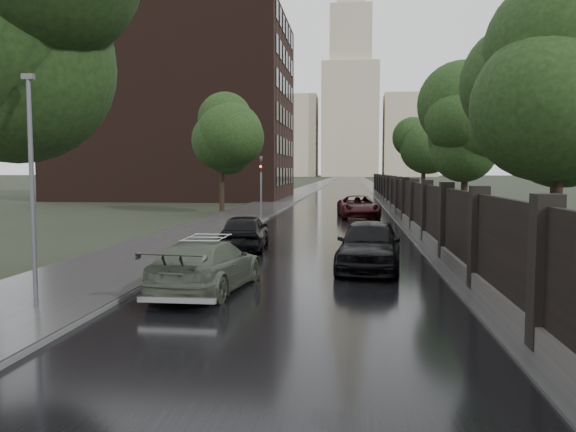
# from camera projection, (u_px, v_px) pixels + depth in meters

# --- Properties ---
(ground) EXTENTS (800.00, 800.00, 0.00)m
(ground) POSITION_uv_depth(u_px,v_px,m) (274.00, 343.00, 10.04)
(ground) COLOR black
(ground) RESTS_ON ground
(road) EXTENTS (8.00, 420.00, 0.02)m
(road) POSITION_uv_depth(u_px,v_px,m) (348.00, 180.00, 198.20)
(road) COLOR black
(road) RESTS_ON ground
(sidewalk_left) EXTENTS (4.00, 420.00, 0.16)m
(sidewalk_left) POSITION_uv_depth(u_px,v_px,m) (331.00, 179.00, 198.88)
(sidewalk_left) COLOR #2D2D2D
(sidewalk_left) RESTS_ON ground
(verge_right) EXTENTS (3.00, 420.00, 0.08)m
(verge_right) POSITION_uv_depth(u_px,v_px,m) (364.00, 180.00, 197.58)
(verge_right) COLOR #2D2D2D
(verge_right) RESTS_ON ground
(fence_right) EXTENTS (0.45, 75.72, 2.70)m
(fence_right) POSITION_uv_depth(u_px,v_px,m) (396.00, 199.00, 41.14)
(fence_right) COLOR #383533
(fence_right) RESTS_ON ground
(tree_left_far) EXTENTS (4.25, 4.25, 7.39)m
(tree_left_far) POSITION_uv_depth(u_px,v_px,m) (221.00, 141.00, 40.24)
(tree_left_far) COLOR black
(tree_left_far) RESTS_ON ground
(tree_right_a) EXTENTS (4.08, 4.08, 7.01)m
(tree_right_a) POSITION_uv_depth(u_px,v_px,m) (560.00, 108.00, 16.72)
(tree_right_a) COLOR black
(tree_right_a) RESTS_ON ground
(tree_right_b) EXTENTS (4.08, 4.08, 7.01)m
(tree_right_b) POSITION_uv_depth(u_px,v_px,m) (466.00, 137.00, 30.58)
(tree_right_b) COLOR black
(tree_right_b) RESTS_ON ground
(tree_right_c) EXTENTS (4.08, 4.08, 7.01)m
(tree_right_c) POSITION_uv_depth(u_px,v_px,m) (424.00, 149.00, 48.41)
(tree_right_c) COLOR black
(tree_right_c) RESTS_ON ground
(lamp_post) EXTENTS (0.25, 0.12, 5.11)m
(lamp_post) POSITION_uv_depth(u_px,v_px,m) (32.00, 190.00, 11.92)
(lamp_post) COLOR #59595E
(lamp_post) RESTS_ON ground
(traffic_light) EXTENTS (0.16, 0.32, 4.00)m
(traffic_light) POSITION_uv_depth(u_px,v_px,m) (261.00, 182.00, 35.09)
(traffic_light) COLOR #59595E
(traffic_light) RESTS_ON ground
(brick_building) EXTENTS (24.00, 18.00, 20.00)m
(brick_building) POSITION_uv_depth(u_px,v_px,m) (179.00, 109.00, 62.78)
(brick_building) COLOR black
(brick_building) RESTS_ON ground
(stalinist_tower) EXTENTS (92.00, 30.00, 159.00)m
(stalinist_tower) POSITION_uv_depth(u_px,v_px,m) (350.00, 106.00, 304.06)
(stalinist_tower) COLOR tan
(stalinist_tower) RESTS_ON ground
(volga_sedan) EXTENTS (2.37, 4.80, 1.34)m
(volga_sedan) POSITION_uv_depth(u_px,v_px,m) (207.00, 265.00, 14.34)
(volga_sedan) COLOR #444C3D
(volga_sedan) RESTS_ON ground
(hatchback_left) EXTENTS (1.98, 4.28, 1.42)m
(hatchback_left) POSITION_uv_depth(u_px,v_px,m) (245.00, 232.00, 21.83)
(hatchback_left) COLOR black
(hatchback_left) RESTS_ON ground
(car_right_near) EXTENTS (2.27, 4.81, 1.59)m
(car_right_near) POSITION_uv_depth(u_px,v_px,m) (369.00, 245.00, 17.42)
(car_right_near) COLOR black
(car_right_near) RESTS_ON ground
(car_right_far) EXTENTS (2.99, 5.53, 1.47)m
(car_right_far) POSITION_uv_depth(u_px,v_px,m) (358.00, 207.00, 36.79)
(car_right_far) COLOR black
(car_right_far) RESTS_ON ground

